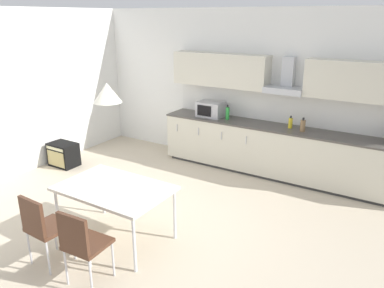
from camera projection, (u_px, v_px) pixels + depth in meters
The scene contains 14 objects.
ground_plane at pixel (153, 226), 5.06m from camera, with size 9.26×8.39×0.02m, color beige.
wall_back at pixel (245, 89), 6.88m from camera, with size 7.41×0.10×2.83m, color white.
kitchen_counter at pixel (278, 152), 6.50m from camera, with size 4.32×0.62×0.89m.
backsplash_tile at pixel (287, 108), 6.50m from camera, with size 4.30×0.02×0.54m, color silver.
upper_wall_cabinets at pixel (287, 76), 6.18m from camera, with size 4.30×0.40×0.59m.
microwave at pixel (211, 109), 6.99m from camera, with size 0.48×0.35×0.28m.
bottle_green at pixel (228, 113), 6.79m from camera, with size 0.07×0.07×0.27m.
bottle_yellow at pixel (290, 123), 6.28m from camera, with size 0.07×0.07×0.21m.
bottle_brown at pixel (303, 126), 6.09m from camera, with size 0.08×0.08×0.23m.
dining_table at pixel (115, 190), 4.55m from camera, with size 1.35×0.89×0.72m.
chair_near_left at pixel (42, 224), 4.09m from camera, with size 0.42×0.42×0.87m.
chair_near_right at pixel (82, 241), 3.78m from camera, with size 0.42×0.42×0.87m.
guitar_amp at pixel (63, 154), 7.02m from camera, with size 0.52×0.37×0.44m.
pendant_lamp at pixel (107, 93), 4.16m from camera, with size 0.32×0.32×0.22m, color silver.
Camera 1 is at (2.79, -3.48, 2.69)m, focal length 35.00 mm.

